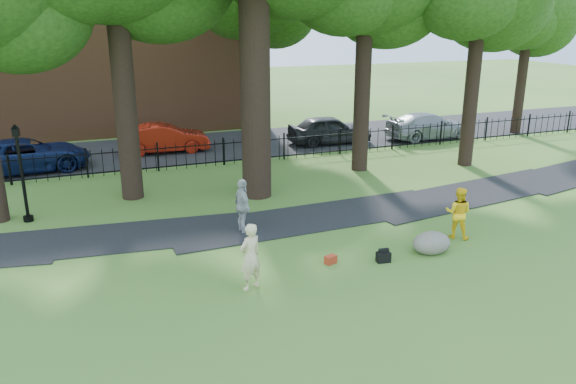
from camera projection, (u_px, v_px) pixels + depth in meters
name	position (u px, v px, depth m)	size (l,w,h in m)	color
ground	(336.00, 268.00, 15.46)	(120.00, 120.00, 0.00)	#3E6925
footpath	(313.00, 218.00, 19.28)	(36.00, 2.60, 0.03)	black
street	(205.00, 147.00, 29.70)	(80.00, 7.00, 0.02)	black
iron_fence	(224.00, 152.00, 25.96)	(44.00, 0.04, 1.20)	black
brick_building	(104.00, 27.00, 33.64)	(18.00, 8.00, 12.00)	brown
woman	(250.00, 257.00, 14.06)	(0.64, 0.42, 1.76)	beige
man	(458.00, 213.00, 17.36)	(0.80, 0.62, 1.64)	yellow
pedestrian	(243.00, 206.00, 17.76)	(1.04, 0.43, 1.77)	#A3A4A8
boulder	(432.00, 241.00, 16.43)	(1.16, 0.87, 0.68)	#5B564C
lamppost	(22.00, 175.00, 18.51)	(0.33, 0.33, 3.32)	black
backpack	(383.00, 257.00, 15.82)	(0.38, 0.24, 0.29)	black
red_bag	(331.00, 260.00, 15.73)	(0.33, 0.21, 0.23)	maroon
red_sedan	(164.00, 138.00, 28.30)	(1.54, 4.43, 1.46)	#991A0B
navy_van	(27.00, 155.00, 24.83)	(2.46, 5.33, 1.48)	#0D1A45
grey_car	(329.00, 130.00, 30.26)	(1.82, 4.51, 1.54)	black
silver_car	(428.00, 126.00, 31.49)	(2.04, 5.02, 1.46)	#999BA1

